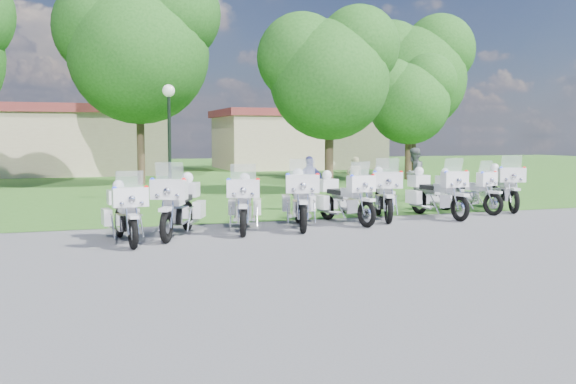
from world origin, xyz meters
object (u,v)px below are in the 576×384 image
object	(u,v)px
motorcycle_0	(124,212)
motorcycle_6	(436,192)
motorcycle_1	(179,204)
motorcycle_3	(300,198)
motorcycle_4	(343,197)
bystander_c	(310,183)
bystander_b	(414,175)
lamp_post	(169,113)
bystander_a	(354,180)
motorcycle_2	(244,202)
motorcycle_7	(465,190)
motorcycle_8	(502,187)
motorcycle_5	(382,193)

from	to	relation	value
motorcycle_0	motorcycle_6	bearing A→B (deg)	-174.53
motorcycle_1	motorcycle_3	world-z (taller)	motorcycle_3
motorcycle_4	bystander_c	size ratio (longest dim) A/B	1.46
motorcycle_4	bystander_b	size ratio (longest dim) A/B	1.30
motorcycle_3	motorcycle_4	xyz separation A→B (m)	(1.35, 0.39, -0.04)
lamp_post	bystander_a	world-z (taller)	lamp_post
lamp_post	motorcycle_4	bearing A→B (deg)	-65.51
motorcycle_2	motorcycle_3	distance (m)	1.49
motorcycle_1	bystander_b	bearing A→B (deg)	-126.09
motorcycle_1	bystander_b	distance (m)	10.52
motorcycle_1	lamp_post	size ratio (longest dim) A/B	0.59
motorcycle_0	bystander_b	xyz separation A→B (m)	(10.37, 5.81, 0.27)
motorcycle_7	motorcycle_8	distance (m)	1.57
motorcycle_4	motorcycle_5	size ratio (longest dim) A/B	0.98
motorcycle_1	bystander_a	bearing A→B (deg)	-118.03
motorcycle_3	motorcycle_8	distance (m)	7.47
motorcycle_8	lamp_post	bearing A→B (deg)	-15.41
motorcycle_1	motorcycle_5	world-z (taller)	motorcycle_1
motorcycle_8	lamp_post	xyz separation A→B (m)	(-9.39, 6.32, 2.39)
bystander_c	motorcycle_2	bearing A→B (deg)	43.08
motorcycle_6	bystander_a	size ratio (longest dim) A/B	1.61
motorcycle_2	lamp_post	xyz separation A→B (m)	(-0.62, 8.10, 2.42)
motorcycle_0	lamp_post	xyz separation A→B (m)	(2.27, 8.92, 2.44)
motorcycle_1	bystander_b	size ratio (longest dim) A/B	1.29
motorcycle_7	motorcycle_6	bearing A→B (deg)	5.53
motorcycle_5	bystander_a	size ratio (longest dim) A/B	1.57
motorcycle_3	motorcycle_8	size ratio (longest dim) A/B	1.03
motorcycle_3	motorcycle_4	size ratio (longest dim) A/B	1.05
motorcycle_1	motorcycle_7	distance (m)	9.03
motorcycle_7	motorcycle_1	bearing A→B (deg)	-8.56
lamp_post	motorcycle_5	bearing A→B (deg)	-55.99
motorcycle_2	bystander_c	xyz separation A→B (m)	(3.00, 3.47, 0.14)
bystander_b	motorcycle_7	bearing A→B (deg)	51.91
motorcycle_5	motorcycle_6	bearing A→B (deg)	-166.81
motorcycle_2	motorcycle_0	bearing A→B (deg)	32.03
motorcycle_0	motorcycle_8	bearing A→B (deg)	-172.66
motorcycle_0	bystander_c	xyz separation A→B (m)	(5.89, 4.28, 0.17)
motorcycle_6	bystander_b	bearing A→B (deg)	-118.28
motorcycle_0	motorcycle_5	xyz separation A→B (m)	(7.09, 1.77, 0.05)
motorcycle_5	lamp_post	xyz separation A→B (m)	(-4.82, 7.15, 2.39)
motorcycle_8	motorcycle_7	bearing A→B (deg)	28.75
motorcycle_5	bystander_c	xyz separation A→B (m)	(-1.20, 2.51, 0.12)
motorcycle_5	bystander_b	bearing A→B (deg)	-111.10
motorcycle_6	motorcycle_8	bearing A→B (deg)	-168.51
motorcycle_6	lamp_post	world-z (taller)	lamp_post
motorcycle_7	bystander_c	xyz separation A→B (m)	(-4.23, 1.97, 0.17)
motorcycle_2	motorcycle_4	world-z (taller)	motorcycle_2
motorcycle_3	bystander_b	world-z (taller)	bystander_b
motorcycle_0	lamp_post	world-z (taller)	lamp_post
motorcycle_0	bystander_c	world-z (taller)	bystander_c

